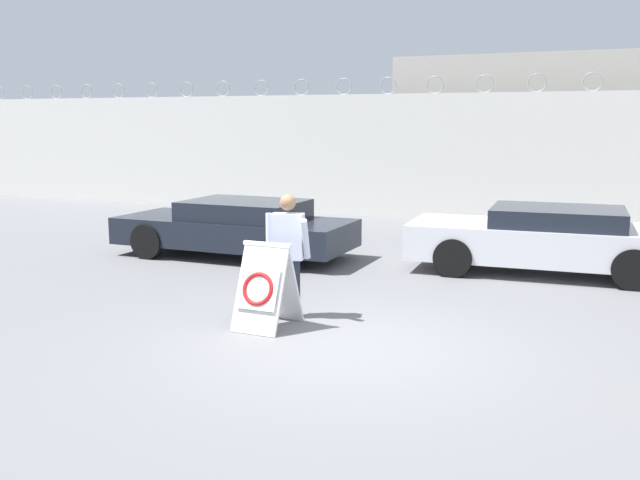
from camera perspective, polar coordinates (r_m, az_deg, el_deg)
ground_plane at (r=8.70m, az=2.50°, el=-8.49°), size 90.00×90.00×0.00m
perimeter_wall at (r=19.13m, az=14.76°, el=6.33°), size 36.00×0.30×3.83m
building_block at (r=24.27m, az=18.71°, el=8.10°), size 9.01×7.18×4.50m
barricade_sign at (r=9.34m, az=-4.38°, el=-3.66°), size 0.69×0.87×1.13m
security_guard at (r=9.70m, az=-2.58°, el=-0.80°), size 0.66×0.37×1.71m
parked_car_front_coupe at (r=14.18m, az=-6.69°, el=1.01°), size 4.71×1.96×1.13m
parked_car_rear_sedan at (r=13.19m, az=17.56°, el=0.09°), size 4.74×2.14×1.18m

